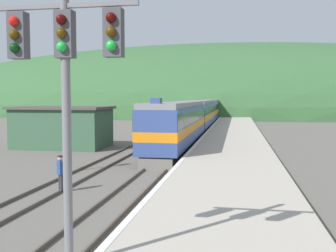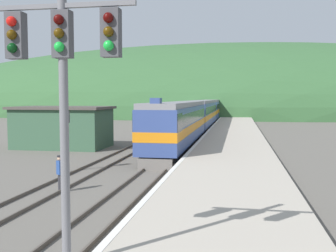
% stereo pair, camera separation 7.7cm
% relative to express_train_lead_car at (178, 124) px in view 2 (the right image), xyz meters
% --- Properties ---
extents(track_main, '(1.52, 180.00, 0.16)m').
position_rel_express_train_lead_car_xyz_m(track_main, '(0.00, 40.51, -2.26)').
color(track_main, '#4C443D').
rests_on(track_main, ground).
extents(track_siding, '(1.52, 180.00, 0.16)m').
position_rel_express_train_lead_car_xyz_m(track_siding, '(-4.06, 40.51, -2.26)').
color(track_siding, '#4C443D').
rests_on(track_siding, ground).
extents(platform, '(6.00, 140.00, 0.86)m').
position_rel_express_train_lead_car_xyz_m(platform, '(4.67, 20.51, -1.91)').
color(platform, '#ADA393').
rests_on(platform, ground).
extents(distant_hills, '(225.09, 101.29, 42.30)m').
position_rel_express_train_lead_car_xyz_m(distant_hills, '(0.00, 94.04, -2.34)').
color(distant_hills, '#335B33').
rests_on(distant_hills, ground).
extents(station_shed, '(8.66, 5.58, 3.84)m').
position_rel_express_train_lead_car_xyz_m(station_shed, '(-10.91, 0.28, -0.40)').
color(station_shed, '#385B42').
rests_on(station_shed, ground).
extents(express_train_lead_car, '(2.91, 20.12, 4.63)m').
position_rel_express_train_lead_car_xyz_m(express_train_lead_car, '(0.00, 0.00, 0.00)').
color(express_train_lead_car, black).
rests_on(express_train_lead_car, ground).
extents(carriage_second, '(2.90, 22.28, 4.27)m').
position_rel_express_train_lead_car_xyz_m(carriage_second, '(0.00, 22.31, -0.01)').
color(carriage_second, black).
rests_on(carriage_second, ground).
extents(carriage_third, '(2.90, 22.28, 4.27)m').
position_rel_express_train_lead_car_xyz_m(carriage_third, '(0.00, 45.47, -0.01)').
color(carriage_third, black).
rests_on(carriage_third, ground).
extents(carriage_fourth, '(2.90, 22.28, 4.27)m').
position_rel_express_train_lead_car_xyz_m(carriage_fourth, '(0.00, 68.63, -0.01)').
color(carriage_fourth, black).
rests_on(carriage_fourth, ground).
extents(siding_train, '(2.90, 41.62, 3.74)m').
position_rel_express_train_lead_car_xyz_m(siding_train, '(-4.06, 40.62, -0.41)').
color(siding_train, black).
rests_on(siding_train, ground).
extents(signal_mast_main, '(3.30, 0.42, 7.52)m').
position_rel_express_train_lead_car_xyz_m(signal_mast_main, '(1.40, -25.80, 2.82)').
color(signal_mast_main, slate).
rests_on(signal_mast_main, ground).
extents(signal_post_siding, '(0.36, 0.42, 3.84)m').
position_rel_express_train_lead_car_xyz_m(signal_post_siding, '(-5.39, -10.98, 0.42)').
color(signal_post_siding, slate).
rests_on(signal_post_siding, ground).
extents(track_worker, '(0.42, 0.40, 1.82)m').
position_rel_express_train_lead_car_xyz_m(track_worker, '(-3.42, -16.04, -1.29)').
color(track_worker, '#2D2D33').
rests_on(track_worker, ground).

